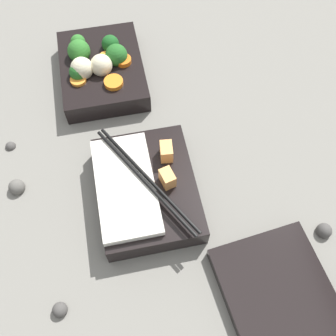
% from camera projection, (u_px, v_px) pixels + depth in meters
% --- Properties ---
extents(ground_plane, '(3.00, 3.00, 0.00)m').
position_uv_depth(ground_plane, '(129.00, 127.00, 0.68)').
color(ground_plane, slate).
extents(bento_tray_vegetable, '(0.19, 0.15, 0.07)m').
position_uv_depth(bento_tray_vegetable, '(100.00, 68.00, 0.71)').
color(bento_tray_vegetable, black).
rests_on(bento_tray_vegetable, ground_plane).
extents(bento_tray_rice, '(0.20, 0.15, 0.06)m').
position_uv_depth(bento_tray_rice, '(145.00, 189.00, 0.59)').
color(bento_tray_rice, black).
rests_on(bento_tray_rice, ground_plane).
extents(bento_lid, '(0.20, 0.16, 0.02)m').
position_uv_depth(bento_lid, '(281.00, 300.00, 0.53)').
color(bento_lid, black).
rests_on(bento_lid, ground_plane).
extents(pebble_0, '(0.02, 0.02, 0.02)m').
position_uv_depth(pebble_0, '(10.00, 143.00, 0.65)').
color(pebble_0, '#474442').
rests_on(pebble_0, ground_plane).
extents(pebble_1, '(0.03, 0.03, 0.03)m').
position_uv_depth(pebble_1, '(17.00, 187.00, 0.61)').
color(pebble_1, '#595651').
rests_on(pebble_1, ground_plane).
extents(pebble_2, '(0.02, 0.02, 0.02)m').
position_uv_depth(pebble_2, '(324.00, 231.00, 0.58)').
color(pebble_2, '#474442').
rests_on(pebble_2, ground_plane).
extents(pebble_3, '(0.02, 0.02, 0.02)m').
position_uv_depth(pebble_3, '(60.00, 310.00, 0.52)').
color(pebble_3, '#474442').
rests_on(pebble_3, ground_plane).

